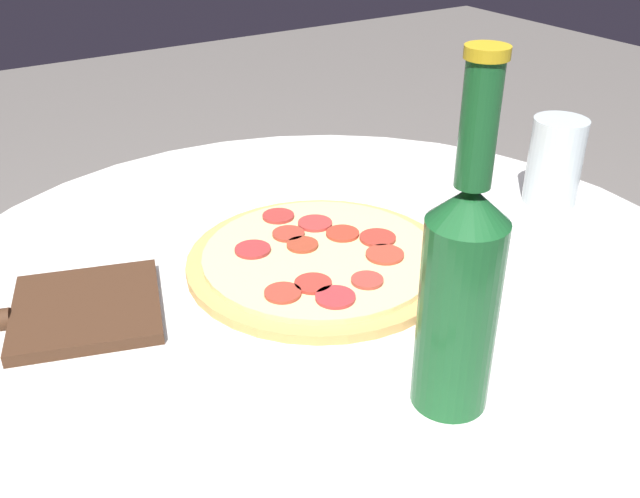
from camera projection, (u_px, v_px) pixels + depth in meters
table at (327, 423)px, 0.83m from camera, size 0.85×0.85×0.75m
pizza at (320, 259)px, 0.75m from camera, size 0.28×0.28×0.02m
beer_bottle at (460, 288)px, 0.52m from camera, size 0.06×0.06×0.28m
pizza_paddle at (57, 313)px, 0.67m from camera, size 0.17×0.27×0.02m
drinking_glass at (555, 161)px, 0.87m from camera, size 0.07×0.07×0.11m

